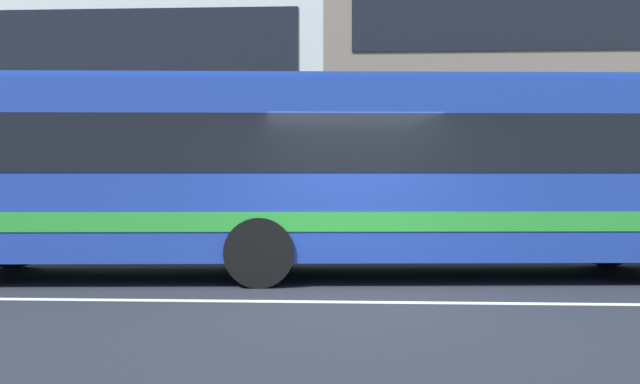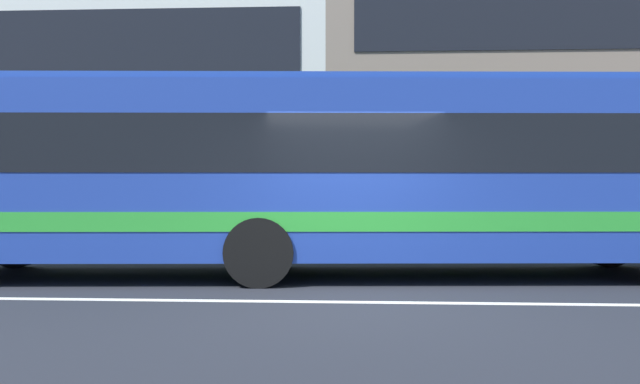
{
  "view_description": "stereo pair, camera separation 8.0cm",
  "coord_description": "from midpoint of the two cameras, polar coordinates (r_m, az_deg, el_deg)",
  "views": [
    {
      "loc": [
        -0.04,
        -8.35,
        1.5
      ],
      "look_at": [
        -0.56,
        2.15,
        1.35
      ],
      "focal_mm": 37.63,
      "sensor_mm": 36.0,
      "label": 1
    },
    {
      "loc": [
        0.04,
        -8.35,
        1.5
      ],
      "look_at": [
        -0.56,
        2.15,
        1.35
      ],
      "focal_mm": 37.63,
      "sensor_mm": 36.0,
      "label": 2
    }
  ],
  "objects": [
    {
      "name": "ground_plane",
      "position": [
        8.48,
        3.29,
        -9.35
      ],
      "size": [
        160.0,
        160.0,
        0.0
      ],
      "primitive_type": "plane",
      "color": "#22252D"
    },
    {
      "name": "lane_centre_line",
      "position": [
        8.48,
        3.29,
        -9.33
      ],
      "size": [
        60.0,
        0.16,
        0.01
      ],
      "primitive_type": "cube",
      "color": "silver",
      "rests_on": "ground_plane"
    },
    {
      "name": "hedge_row_far",
      "position": [
        14.4,
        -1.29,
        -3.5
      ],
      "size": [
        13.99,
        1.1,
        0.83
      ],
      "primitive_type": "cube",
      "color": "#295523",
      "rests_on": "ground_plane"
    },
    {
      "name": "apartment_block_left",
      "position": [
        25.85,
        -19.52,
        8.11
      ],
      "size": [
        18.04,
        9.06,
        9.6
      ],
      "color": "silver",
      "rests_on": "ground_plane"
    },
    {
      "name": "apartment_block_right",
      "position": [
        25.71,
        24.77,
        9.55
      ],
      "size": [
        20.36,
        9.06,
        10.87
      ],
      "color": "gray",
      "rests_on": "ground_plane"
    },
    {
      "name": "transit_bus",
      "position": [
        10.7,
        -0.34,
        1.97
      ],
      "size": [
        12.61,
        3.33,
        3.1
      ],
      "color": "#203D9D",
      "rests_on": "ground_plane"
    }
  ]
}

